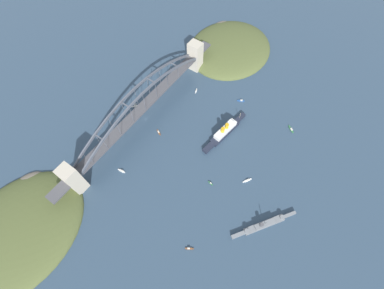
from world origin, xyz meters
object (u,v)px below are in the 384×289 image
Objects in this scene: naval_cruiser at (264,225)px; small_boat_0 at (189,249)px; seaplane_taxiing_near_bridge at (135,106)px; small_boat_7 at (122,171)px; ocean_liner at (225,131)px; small_boat_1 at (241,101)px; small_boat_4 at (159,132)px; small_boat_6 at (291,129)px; small_boat_3 at (247,180)px; small_boat_2 at (211,183)px; small_boat_5 at (196,91)px; harbor_arch_bridge at (142,108)px.

naval_cruiser is 7.87× the size of small_boat_0.
seaplane_taxiing_near_bridge is 1.00× the size of small_boat_7.
ocean_liner is 8.08× the size of small_boat_7.
naval_cruiser is 6.69× the size of small_boat_1.
small_boat_6 is (-107.92, 145.19, 0.19)m from small_boat_4.
naval_cruiser reaches higher than small_boat_4.
small_boat_3 is at bearing 93.35° from small_boat_4.
naval_cruiser is 55.26m from small_boat_3.
small_boat_1 is at bearing 129.23° from seaplane_taxiing_near_bridge.
small_boat_2 is 0.70× the size of small_boat_7.
small_boat_1 is at bearing -165.07° from small_boat_0.
small_boat_2 reaches higher than small_boat_0.
small_boat_6 is at bearing 129.23° from ocean_liner.
small_boat_6 reaches higher than small_boat_3.
seaplane_taxiing_near_bridge is 1.05× the size of small_boat_4.
naval_cruiser is 6.62× the size of small_boat_7.
naval_cruiser is at bearing 103.56° from small_boat_7.
small_boat_2 is at bearing 41.45° from small_boat_5.
small_boat_2 reaches higher than small_boat_4.
small_boat_2 is at bearing -20.03° from small_boat_6.
small_boat_1 reaches higher than small_boat_4.
ocean_liner reaches higher than small_boat_5.
small_boat_6 is 1.08× the size of small_boat_7.
ocean_liner reaches higher than small_boat_6.
harbor_arch_bridge is 30.47× the size of small_boat_1.
ocean_liner reaches higher than small_boat_0.
small_boat_0 is 0.78× the size of small_boat_6.
seaplane_taxiing_near_bridge is 207.42m from small_boat_0.
small_boat_7 is at bearing -101.91° from small_boat_0.
harbor_arch_bridge is at bearing -124.82° from small_boat_0.
ocean_liner is 11.48× the size of small_boat_2.
small_boat_1 is 137.33m from small_boat_2.
small_boat_0 is at bearing 14.93° from small_boat_1.
small_boat_1 reaches higher than small_boat_2.
ocean_liner is 62.80m from small_boat_1.
naval_cruiser is (79.11, 99.75, -2.97)m from ocean_liner.
naval_cruiser is at bearing 79.97° from harbor_arch_bridge.
naval_cruiser is 86.82m from small_boat_0.
naval_cruiser is at bearing 11.84° from small_boat_6.
small_boat_4 is at bearing -56.05° from ocean_liner.
ocean_liner is 8.44× the size of small_boat_4.
naval_cruiser reaches higher than seaplane_taxiing_near_bridge.
ocean_liner is 7.45× the size of small_boat_3.
seaplane_taxiing_near_bridge is 1.19× the size of small_boat_0.
seaplane_taxiing_near_bridge is (-43.91, -228.38, -0.92)m from naval_cruiser.
small_boat_7 is at bearing 31.37° from seaplane_taxiing_near_bridge.
small_boat_5 reaches higher than small_boat_4.
naval_cruiser is 9.40× the size of small_boat_2.
seaplane_taxiing_near_bridge is 92.68m from small_boat_5.
harbor_arch_bridge is 35.85× the size of small_boat_0.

